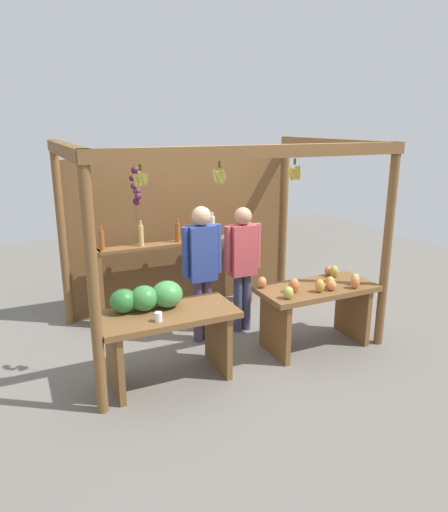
% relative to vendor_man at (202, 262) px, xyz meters
% --- Properties ---
extents(ground_plane, '(12.00, 12.00, 0.00)m').
position_rel_vendor_man_xyz_m(ground_plane, '(0.23, 0.11, -0.97)').
color(ground_plane, slate).
rests_on(ground_plane, ground).
extents(market_stall, '(3.34, 2.26, 2.32)m').
position_rel_vendor_man_xyz_m(market_stall, '(0.23, 0.61, 0.39)').
color(market_stall, brown).
rests_on(market_stall, ground).
extents(fruit_counter_left, '(1.35, 0.68, 1.00)m').
position_rel_vendor_man_xyz_m(fruit_counter_left, '(-0.71, -0.64, -0.32)').
color(fruit_counter_left, brown).
rests_on(fruit_counter_left, ground).
extents(fruit_counter_right, '(1.35, 0.65, 0.90)m').
position_rel_vendor_man_xyz_m(fruit_counter_right, '(1.11, -0.70, -0.41)').
color(fruit_counter_right, brown).
rests_on(fruit_counter_right, ground).
extents(bottle_shelf_unit, '(2.14, 0.22, 1.35)m').
position_rel_vendor_man_xyz_m(bottle_shelf_unit, '(0.06, 0.92, -0.18)').
color(bottle_shelf_unit, brown).
rests_on(bottle_shelf_unit, ground).
extents(vendor_man, '(0.48, 0.22, 1.62)m').
position_rel_vendor_man_xyz_m(vendor_man, '(0.00, 0.00, 0.00)').
color(vendor_man, '#4A3750').
rests_on(vendor_man, ground).
extents(vendor_woman, '(0.48, 0.21, 1.56)m').
position_rel_vendor_man_xyz_m(vendor_woman, '(0.55, 0.06, -0.04)').
color(vendor_woman, '#393A55').
rests_on(vendor_woman, ground).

